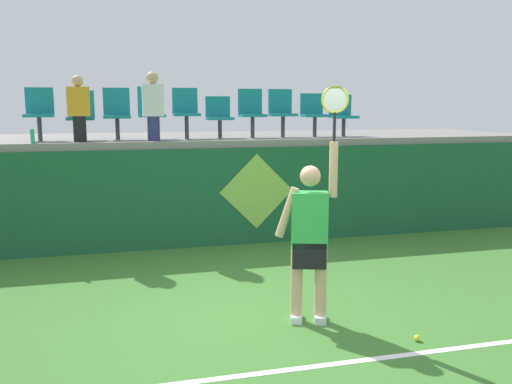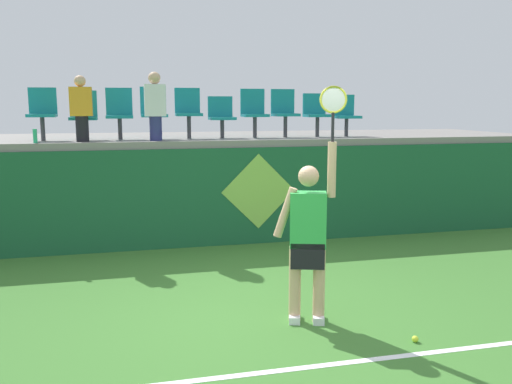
# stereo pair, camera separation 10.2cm
# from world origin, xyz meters

# --- Properties ---
(ground_plane) EXTENTS (40.00, 40.00, 0.00)m
(ground_plane) POSITION_xyz_m (0.00, 0.00, 0.00)
(ground_plane) COLOR #3D752D
(court_back_wall) EXTENTS (12.80, 0.20, 1.63)m
(court_back_wall) POSITION_xyz_m (0.00, 3.27, 0.82)
(court_back_wall) COLOR #195633
(court_back_wall) RESTS_ON ground_plane
(spectator_platform) EXTENTS (12.80, 3.10, 0.12)m
(spectator_platform) POSITION_xyz_m (0.00, 4.77, 1.69)
(spectator_platform) COLOR gray
(spectator_platform) RESTS_ON court_back_wall
(court_baseline_stripe) EXTENTS (11.52, 0.08, 0.01)m
(court_baseline_stripe) POSITION_xyz_m (0.00, -1.22, 0.00)
(court_baseline_stripe) COLOR white
(court_baseline_stripe) RESTS_ON ground_plane
(tennis_player) EXTENTS (0.73, 0.36, 2.53)m
(tennis_player) POSITION_xyz_m (0.48, -0.21, 0.96)
(tennis_player) COLOR white
(tennis_player) RESTS_ON ground_plane
(tennis_ball) EXTENTS (0.07, 0.07, 0.07)m
(tennis_ball) POSITION_xyz_m (1.35, -0.97, 0.03)
(tennis_ball) COLOR #D1E533
(tennis_ball) RESTS_ON ground_plane
(water_bottle) EXTENTS (0.06, 0.06, 0.22)m
(water_bottle) POSITION_xyz_m (-2.72, 3.35, 1.86)
(water_bottle) COLOR #26B272
(water_bottle) RESTS_ON spectator_platform
(stadium_chair_0) EXTENTS (0.44, 0.42, 0.86)m
(stadium_chair_0) POSITION_xyz_m (-2.67, 3.97, 2.24)
(stadium_chair_0) COLOR #38383D
(stadium_chair_0) RESTS_ON spectator_platform
(stadium_chair_1) EXTENTS (0.44, 0.42, 0.82)m
(stadium_chair_1) POSITION_xyz_m (-2.03, 3.97, 2.20)
(stadium_chair_1) COLOR #38383D
(stadium_chair_1) RESTS_ON spectator_platform
(stadium_chair_2) EXTENTS (0.44, 0.42, 0.87)m
(stadium_chair_2) POSITION_xyz_m (-1.45, 3.97, 2.23)
(stadium_chair_2) COLOR #38383D
(stadium_chair_2) RESTS_ON spectator_platform
(stadium_chair_3) EXTENTS (0.44, 0.42, 0.89)m
(stadium_chair_3) POSITION_xyz_m (-0.88, 3.97, 2.24)
(stadium_chair_3) COLOR #38383D
(stadium_chair_3) RESTS_ON spectator_platform
(stadium_chair_4) EXTENTS (0.44, 0.42, 0.87)m
(stadium_chair_4) POSITION_xyz_m (-0.29, 3.97, 2.25)
(stadium_chair_4) COLOR #38383D
(stadium_chair_4) RESTS_ON spectator_platform
(stadium_chair_5) EXTENTS (0.44, 0.42, 0.73)m
(stadium_chair_5) POSITION_xyz_m (0.29, 3.96, 2.16)
(stadium_chair_5) COLOR #38383D
(stadium_chair_5) RESTS_ON spectator_platform
(stadium_chair_6) EXTENTS (0.44, 0.42, 0.87)m
(stadium_chair_6) POSITION_xyz_m (0.88, 3.97, 2.23)
(stadium_chair_6) COLOR #38383D
(stadium_chair_6) RESTS_ON spectator_platform
(stadium_chair_7) EXTENTS (0.44, 0.42, 0.87)m
(stadium_chair_7) POSITION_xyz_m (1.45, 3.97, 2.24)
(stadium_chair_7) COLOR #38383D
(stadium_chair_7) RESTS_ON spectator_platform
(stadium_chair_8) EXTENTS (0.44, 0.42, 0.79)m
(stadium_chair_8) POSITION_xyz_m (2.06, 3.96, 2.20)
(stadium_chair_8) COLOR #38383D
(stadium_chair_8) RESTS_ON spectator_platform
(stadium_chair_9) EXTENTS (0.44, 0.42, 0.77)m
(stadium_chair_9) POSITION_xyz_m (2.64, 3.97, 2.18)
(stadium_chair_9) COLOR #38383D
(stadium_chair_9) RESTS_ON spectator_platform
(spectator_0) EXTENTS (0.34, 0.20, 1.11)m
(spectator_0) POSITION_xyz_m (-0.88, 3.52, 2.33)
(spectator_0) COLOR navy
(spectator_0) RESTS_ON spectator_platform
(spectator_1) EXTENTS (0.34, 0.20, 1.04)m
(spectator_1) POSITION_xyz_m (-2.03, 3.54, 2.29)
(spectator_1) COLOR black
(spectator_1) RESTS_ON spectator_platform
(wall_signage_mount) EXTENTS (1.27, 0.01, 1.54)m
(wall_signage_mount) POSITION_xyz_m (0.77, 3.17, 0.00)
(wall_signage_mount) COLOR #195633
(wall_signage_mount) RESTS_ON ground_plane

